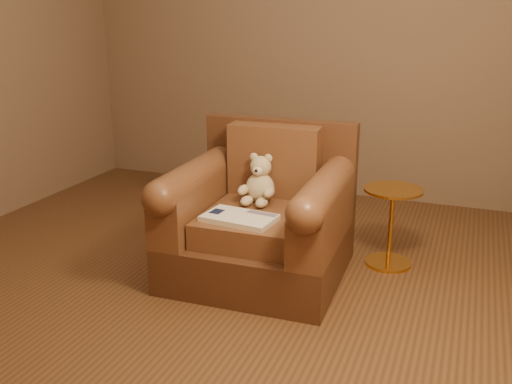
% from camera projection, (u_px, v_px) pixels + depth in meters
% --- Properties ---
extents(floor, '(4.00, 4.00, 0.00)m').
position_uv_depth(floor, '(200.00, 276.00, 3.59)').
color(floor, brown).
rests_on(floor, ground).
extents(armchair, '(1.05, 1.00, 0.92)m').
position_uv_depth(armchair, '(261.00, 219.00, 3.54)').
color(armchair, '#4A2A18').
rests_on(armchair, floor).
extents(teddy_bear, '(0.23, 0.25, 0.31)m').
position_uv_depth(teddy_bear, '(259.00, 184.00, 3.56)').
color(teddy_bear, '#CBB68E').
rests_on(teddy_bear, armchair).
extents(guidebook, '(0.43, 0.29, 0.03)m').
position_uv_depth(guidebook, '(239.00, 218.00, 3.27)').
color(guidebook, beige).
rests_on(guidebook, armchair).
extents(side_table, '(0.37, 0.37, 0.52)m').
position_uv_depth(side_table, '(391.00, 224.00, 3.66)').
color(side_table, gold).
rests_on(side_table, floor).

